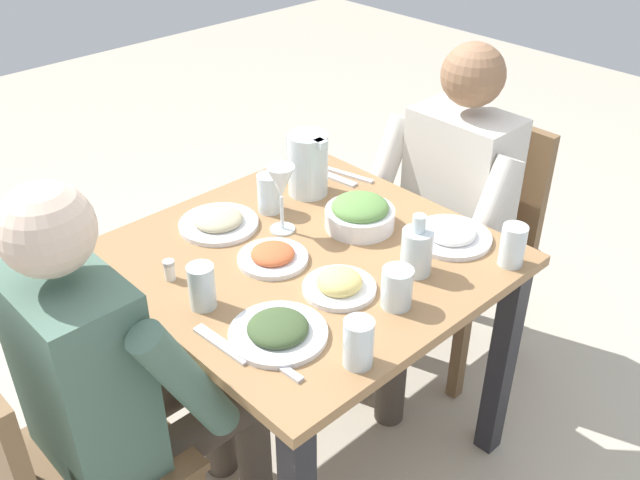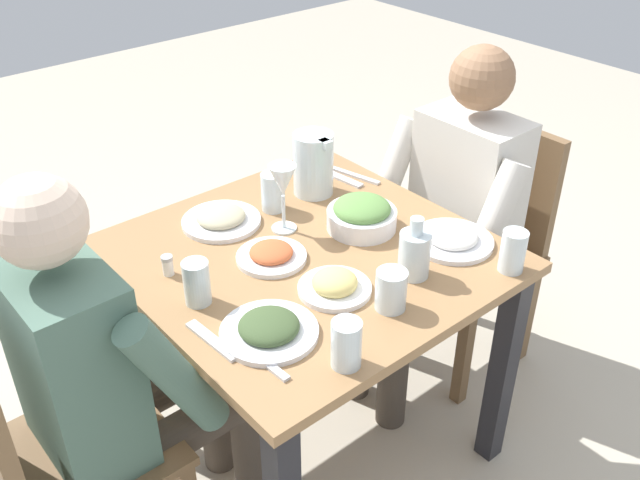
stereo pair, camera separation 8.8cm
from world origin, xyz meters
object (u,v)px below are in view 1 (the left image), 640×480
at_px(water_pitcher, 308,164).
at_px(plate_dolmas, 278,330).
at_px(water_glass_far_left, 269,193).
at_px(water_glass_near_left, 398,287).
at_px(dining_table, 308,288).
at_px(wine_glass, 281,185).
at_px(salt_shaker, 169,270).
at_px(plate_rice_curry, 273,256).
at_px(salad_bowl, 360,214).
at_px(oil_carafe, 416,253).
at_px(water_glass_near_right, 358,343).
at_px(plate_yoghurt, 451,234).
at_px(diner_near, 440,213).
at_px(plate_fries, 339,284).
at_px(water_glass_center, 202,287).
at_px(water_glass_far_right, 513,245).
at_px(plate_beans, 218,221).
at_px(diner_far, 123,375).
at_px(chair_far, 52,467).
at_px(chair_near, 474,229).

distance_m(water_pitcher, plate_dolmas, 0.67).
xyz_separation_m(water_glass_far_left, water_glass_near_left, (-0.55, 0.07, -0.01)).
relative_size(dining_table, wine_glass, 4.61).
distance_m(plate_dolmas, salt_shaker, 0.35).
relative_size(plate_rice_curry, water_glass_far_left, 1.61).
height_order(salad_bowl, oil_carafe, oil_carafe).
bearing_deg(water_glass_near_right, plate_yoghurt, -72.64).
relative_size(plate_yoghurt, water_glass_near_right, 1.98).
xyz_separation_m(salad_bowl, water_glass_near_right, (-0.38, 0.40, 0.01)).
height_order(diner_near, plate_fries, diner_near).
height_order(water_pitcher, plate_yoghurt, water_pitcher).
bearing_deg(diner_near, water_glass_near_left, 118.05).
distance_m(diner_near, water_glass_center, 0.90).
height_order(plate_fries, water_glass_far_right, water_glass_far_right).
bearing_deg(plate_dolmas, water_glass_far_left, -38.17).
relative_size(salad_bowl, water_glass_far_left, 1.70).
xyz_separation_m(salad_bowl, oil_carafe, (-0.25, 0.06, 0.01)).
distance_m(diner_near, plate_beans, 0.71).
distance_m(plate_fries, water_glass_far_left, 0.43).
relative_size(salad_bowl, plate_dolmas, 0.87).
relative_size(plate_beans, water_glass_center, 1.98).
xyz_separation_m(plate_dolmas, wine_glass, (0.33, -0.30, 0.13)).
distance_m(diner_far, plate_yoghurt, 0.92).
bearing_deg(salad_bowl, plate_rice_curry, 82.68).
bearing_deg(plate_yoghurt, plate_beans, 40.46).
xyz_separation_m(oil_carafe, salt_shaker, (0.40, 0.47, -0.03)).
bearing_deg(chair_far, plate_fries, -106.29).
bearing_deg(plate_yoghurt, salt_shaker, 60.74).
height_order(chair_far, salad_bowl, chair_far).
bearing_deg(plate_yoghurt, water_pitcher, 12.45).
relative_size(salad_bowl, oil_carafe, 1.18).
height_order(diner_near, water_glass_far_right, diner_near).
bearing_deg(wine_glass, salt_shaker, 87.21).
distance_m(oil_carafe, salt_shaker, 0.62).
bearing_deg(plate_dolmas, salt_shaker, 8.56).
bearing_deg(plate_yoghurt, plate_rice_curry, 58.80).
bearing_deg(plate_beans, diner_near, -113.85).
distance_m(chair_near, plate_beans, 0.93).
relative_size(dining_table, oil_carafe, 5.49).
bearing_deg(plate_rice_curry, water_glass_near_left, -164.60).
relative_size(plate_dolmas, water_glass_near_right, 2.00).
bearing_deg(water_glass_near_right, chair_near, -69.00).
height_order(chair_far, oil_carafe, oil_carafe).
xyz_separation_m(water_glass_far_right, salt_shaker, (0.54, 0.67, -0.03)).
height_order(water_pitcher, plate_rice_curry, water_pitcher).
relative_size(plate_beans, wine_glass, 1.13).
bearing_deg(water_glass_near_right, water_pitcher, -34.63).
relative_size(plate_fries, water_glass_center, 1.61).
bearing_deg(water_glass_far_left, water_glass_center, 120.38).
xyz_separation_m(plate_yoghurt, wine_glass, (0.35, 0.30, 0.13)).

